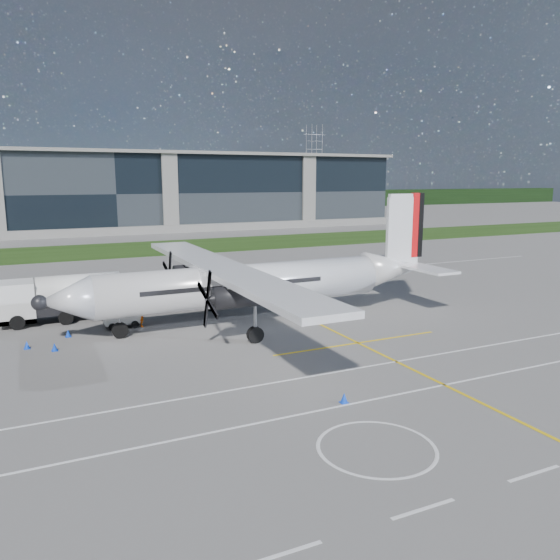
% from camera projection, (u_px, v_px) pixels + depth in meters
% --- Properties ---
extents(ground, '(400.00, 400.00, 0.00)m').
position_uv_depth(ground, '(154.00, 255.00, 74.69)').
color(ground, '#5A5755').
rests_on(ground, ground).
extents(grass_strip, '(400.00, 18.00, 0.04)m').
position_uv_depth(grass_strip, '(142.00, 249.00, 81.80)').
color(grass_strip, '#1F3C10').
rests_on(grass_strip, ground).
extents(terminal_building, '(120.00, 20.00, 15.00)m').
position_uv_depth(terminal_building, '(108.00, 193.00, 108.88)').
color(terminal_building, black).
rests_on(terminal_building, ground).
extents(tree_line, '(400.00, 6.00, 6.00)m').
position_uv_depth(tree_line, '(80.00, 203.00, 163.07)').
color(tree_line, black).
rests_on(tree_line, ground).
extents(pylon_east, '(9.00, 4.60, 30.00)m').
position_uv_depth(pylon_east, '(314.00, 166.00, 205.33)').
color(pylon_east, gray).
rests_on(pylon_east, ground).
extents(yellow_taxiway_centerline, '(0.20, 70.00, 0.01)m').
position_uv_depth(yellow_taxiway_centerline, '(260.00, 295.00, 49.26)').
color(yellow_taxiway_centerline, yellow).
rests_on(yellow_taxiway_centerline, ground).
extents(white_lane_line, '(90.00, 0.15, 0.01)m').
position_uv_depth(white_lane_line, '(397.00, 395.00, 26.66)').
color(white_lane_line, white).
rests_on(white_lane_line, ground).
extents(turboprop_aircraft, '(29.71, 30.81, 9.24)m').
position_uv_depth(turboprop_aircraft, '(258.00, 260.00, 39.41)').
color(turboprop_aircraft, white).
rests_on(turboprop_aircraft, ground).
extents(fuel_tanker_truck, '(9.07, 2.95, 3.40)m').
position_uv_depth(fuel_tanker_truck, '(52.00, 299.00, 39.95)').
color(fuel_tanker_truck, white).
rests_on(fuel_tanker_truck, ground).
extents(baggage_tug, '(2.59, 1.55, 1.55)m').
position_uv_depth(baggage_tug, '(122.00, 316.00, 38.69)').
color(baggage_tug, white).
rests_on(baggage_tug, ground).
extents(ground_crew_person, '(0.57, 0.77, 1.83)m').
position_uv_depth(ground_crew_person, '(141.00, 314.00, 38.72)').
color(ground_crew_person, '#F25907').
rests_on(ground_crew_person, ground).
extents(safety_cone_portwing, '(0.36, 0.36, 0.50)m').
position_uv_depth(safety_cone_portwing, '(344.00, 398.00, 25.67)').
color(safety_cone_portwing, blue).
rests_on(safety_cone_portwing, ground).
extents(safety_cone_nose_port, '(0.36, 0.36, 0.50)m').
position_uv_depth(safety_cone_nose_port, '(55.00, 347.00, 33.40)').
color(safety_cone_nose_port, blue).
rests_on(safety_cone_nose_port, ground).
extents(safety_cone_fwd, '(0.36, 0.36, 0.50)m').
position_uv_depth(safety_cone_fwd, '(27.00, 345.00, 33.81)').
color(safety_cone_fwd, blue).
rests_on(safety_cone_fwd, ground).
extents(safety_cone_stbdwing, '(0.36, 0.36, 0.50)m').
position_uv_depth(safety_cone_stbdwing, '(164.00, 286.00, 52.13)').
color(safety_cone_stbdwing, blue).
rests_on(safety_cone_stbdwing, ground).
extents(safety_cone_nose_stbd, '(0.36, 0.36, 0.50)m').
position_uv_depth(safety_cone_nose_stbd, '(68.00, 333.00, 36.34)').
color(safety_cone_nose_stbd, blue).
rests_on(safety_cone_nose_stbd, ground).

